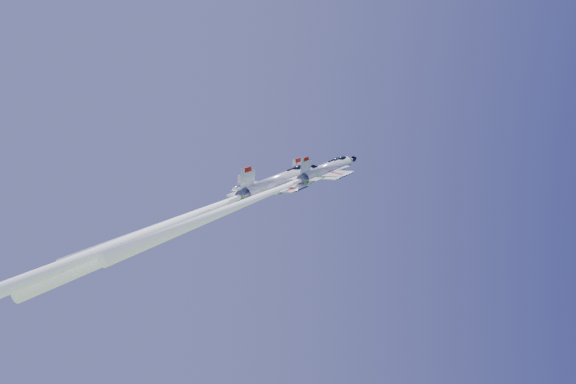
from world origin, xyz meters
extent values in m
cylinder|color=white|center=(6.33, 5.23, 97.34)|extent=(5.54, 8.35, 12.72)
cone|color=white|center=(11.94, 9.29, 100.73)|extent=(3.34, 3.64, 3.43)
cone|color=black|center=(13.25, 10.23, 101.52)|extent=(1.69, 1.83, 1.72)
cone|color=slate|center=(1.15, 1.49, 94.22)|extent=(3.10, 3.11, 2.39)
ellipsoid|color=black|center=(9.81, 7.52, 100.20)|extent=(3.29, 2.99, 2.54)
cube|color=black|center=(8.57, 6.55, 99.72)|extent=(1.06, 0.91, 0.85)
cube|color=white|center=(5.44, 4.67, 96.53)|extent=(9.99, 9.96, 4.22)
cube|color=white|center=(7.31, 7.63, 98.54)|extent=(3.47, 2.90, 1.92)
cube|color=white|center=(9.08, 5.66, 97.96)|extent=(3.47, 2.90, 1.92)
cube|color=white|center=(1.93, 2.08, 94.58)|extent=(5.36, 5.39, 2.25)
cube|color=white|center=(1.79, 1.46, 96.28)|extent=(2.67, 2.92, 4.02)
cube|color=#B41809|center=(1.73, 0.98, 97.71)|extent=(1.20, 1.09, 1.14)
cube|color=black|center=(6.54, 5.67, 96.47)|extent=(8.32, 6.21, 5.01)
sphere|color=white|center=(0.96, 1.35, 94.10)|extent=(1.17, 1.25, 1.13)
cone|color=white|center=(-15.76, -10.74, 84.01)|extent=(12.27, 22.98, 41.73)
cylinder|color=white|center=(-2.90, 3.09, 93.85)|extent=(4.97, 7.49, 11.40)
cone|color=white|center=(2.13, 6.73, 96.88)|extent=(3.00, 3.26, 3.08)
cone|color=black|center=(3.30, 7.57, 97.59)|extent=(1.51, 1.64, 1.54)
cone|color=slate|center=(-7.54, -0.26, 91.05)|extent=(2.78, 2.79, 2.14)
ellipsoid|color=black|center=(0.22, 5.15, 96.41)|extent=(2.95, 2.68, 2.28)
cube|color=black|center=(-0.90, 4.27, 95.98)|extent=(0.95, 0.82, 0.76)
cube|color=white|center=(-3.70, 2.59, 93.12)|extent=(8.96, 8.93, 3.78)
cube|color=white|center=(-2.03, 5.24, 94.92)|extent=(3.11, 2.60, 1.72)
cube|color=white|center=(-0.44, 3.47, 94.40)|extent=(3.11, 2.60, 1.72)
cube|color=white|center=(-6.85, 0.27, 91.37)|extent=(4.80, 4.83, 2.02)
cube|color=white|center=(-6.97, -0.29, 92.90)|extent=(2.39, 2.62, 3.60)
cube|color=#B41809|center=(-7.03, -0.72, 94.17)|extent=(1.08, 0.98, 1.02)
cube|color=black|center=(-2.72, 3.49, 93.07)|extent=(7.46, 5.56, 4.49)
sphere|color=white|center=(-7.72, -0.39, 90.94)|extent=(1.05, 1.12, 1.01)
cone|color=white|center=(-18.56, -8.23, 84.40)|extent=(8.65, 15.55, 27.47)
cylinder|color=white|center=(5.23, -3.12, 95.14)|extent=(4.75, 7.16, 10.90)
cone|color=white|center=(10.04, 0.36, 98.04)|extent=(2.87, 3.12, 2.94)
cone|color=black|center=(11.16, 1.16, 98.72)|extent=(1.45, 1.57, 1.48)
cone|color=slate|center=(0.79, -6.33, 92.46)|extent=(2.66, 2.67, 2.05)
ellipsoid|color=black|center=(8.21, -1.16, 97.59)|extent=(2.82, 2.56, 2.18)
cube|color=black|center=(7.15, -1.99, 97.18)|extent=(0.91, 0.78, 0.73)
cube|color=white|center=(4.47, -3.61, 94.44)|extent=(8.57, 8.54, 3.62)
cube|color=white|center=(6.07, -1.07, 96.16)|extent=(2.98, 2.49, 1.65)
cube|color=white|center=(7.59, -2.76, 95.67)|extent=(2.98, 2.49, 1.65)
cube|color=white|center=(1.46, -5.82, 92.77)|extent=(4.59, 4.62, 1.93)
cube|color=white|center=(1.34, -6.36, 94.23)|extent=(2.29, 2.51, 3.45)
cube|color=#B41809|center=(1.29, -6.77, 95.45)|extent=(1.03, 0.94, 0.97)
cube|color=black|center=(5.41, -2.74, 94.39)|extent=(7.13, 5.32, 4.30)
sphere|color=white|center=(0.62, -6.45, 92.36)|extent=(1.01, 1.07, 0.97)
cone|color=white|center=(-11.74, -15.39, 84.89)|extent=(9.41, 17.31, 31.06)
cylinder|color=white|center=(-2.49, -3.86, 92.52)|extent=(5.80, 8.74, 13.30)
cone|color=white|center=(3.38, 0.38, 96.07)|extent=(3.50, 3.81, 3.59)
cone|color=black|center=(4.75, 1.37, 96.89)|extent=(1.76, 1.92, 1.80)
cone|color=slate|center=(-7.90, -7.78, 89.26)|extent=(3.24, 3.26, 2.50)
ellipsoid|color=black|center=(1.15, -1.47, 95.51)|extent=(3.44, 3.13, 2.66)
cube|color=black|center=(-0.15, -2.49, 95.01)|extent=(1.11, 0.96, 0.89)
cube|color=white|center=(-3.42, -4.45, 91.68)|extent=(10.45, 10.42, 4.41)
cube|color=white|center=(-1.47, -1.36, 93.78)|extent=(3.63, 3.04, 2.01)
cube|color=white|center=(0.39, -3.42, 93.17)|extent=(3.63, 3.04, 2.01)
cube|color=white|center=(-7.10, -7.16, 89.63)|extent=(5.60, 5.64, 2.36)
cube|color=white|center=(-7.23, -7.81, 91.41)|extent=(2.79, 3.06, 4.20)
cube|color=#B41809|center=(-7.30, -8.31, 92.90)|extent=(1.25, 1.14, 1.19)
cube|color=black|center=(-2.27, -3.40, 91.61)|extent=(8.71, 6.49, 5.24)
sphere|color=white|center=(-8.11, -7.93, 89.13)|extent=(1.23, 1.31, 1.18)
cone|color=white|center=(-29.31, -23.26, 76.33)|extent=(14.95, 28.55, 52.56)
camera|label=1|loc=(-18.13, -92.20, 67.18)|focal=40.00mm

